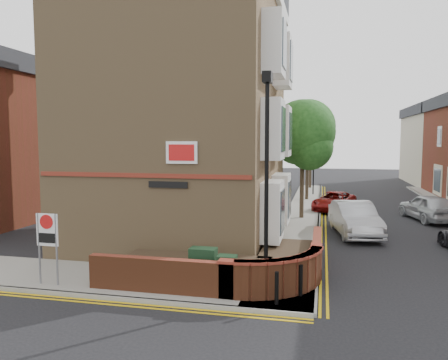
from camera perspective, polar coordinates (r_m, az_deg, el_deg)
ground at (r=12.36m, az=-3.00°, el=-16.33°), size 120.00×120.00×0.00m
pavement_corner at (r=14.90m, az=-14.74°, el=-12.44°), size 13.00×3.00×0.12m
pavement_main at (r=27.44m, az=10.27°, el=-4.22°), size 2.00×32.00×0.12m
kerb_side at (r=13.66m, az=-17.74°, el=-14.17°), size 13.00×0.15×0.12m
kerb_main_near at (r=27.42m, az=12.36°, el=-4.27°), size 0.15×32.00×0.12m
yellow_lines_side at (r=13.47m, az=-18.29°, el=-14.70°), size 13.00×0.28×0.01m
yellow_lines_main at (r=27.43m, az=12.89°, el=-4.39°), size 0.28×32.00×0.01m
corner_building at (r=20.04m, az=-4.70°, el=10.06°), size 8.95×10.40×13.60m
garden_wall at (r=14.64m, az=-0.26°, el=-12.83°), size 6.80×6.00×1.20m
lamppost at (r=12.41m, az=5.58°, el=-0.32°), size 0.25×0.50×6.30m
utility_cabinet_large at (r=13.38m, az=-2.73°, el=-11.35°), size 0.80×0.45×1.20m
utility_cabinet_small at (r=12.93m, az=0.40°, el=-12.18°), size 0.55×0.40×1.10m
bollard_near at (r=12.18m, az=6.89°, el=-13.84°), size 0.11×0.11×0.90m
bollard_far at (r=12.89m, az=9.99°, el=-12.78°), size 0.11×0.11×0.90m
zone_sign at (r=14.43m, az=-22.07°, el=-6.73°), size 0.72×0.07×2.20m
far_terrace_cream at (r=50.35m, az=25.92°, el=4.19°), size 5.40×12.40×8.00m
tree_near at (r=25.12m, az=10.24°, el=5.55°), size 3.64×3.65×6.70m
tree_mid at (r=33.12m, az=10.89°, el=6.31°), size 4.03×4.03×7.42m
tree_far at (r=41.11m, az=11.27°, el=5.69°), size 3.81×3.81×7.00m
traffic_light_assembly at (r=36.10m, az=11.62°, el=2.37°), size 0.20×0.16×4.20m
silver_car_near at (r=21.81m, az=16.70°, el=-4.86°), size 2.45×5.02×1.58m
red_car_main at (r=28.98m, az=14.19°, el=-2.70°), size 3.20×4.77×1.21m
silver_car_far at (r=27.18m, az=25.15°, el=-3.24°), size 2.85×4.77×1.52m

